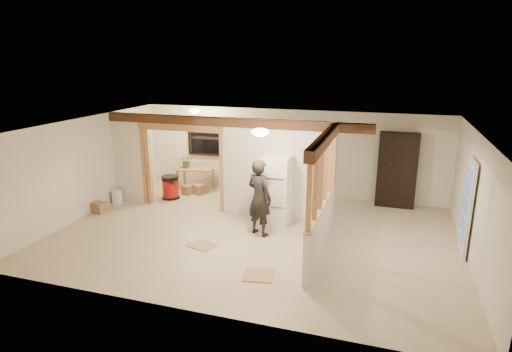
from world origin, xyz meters
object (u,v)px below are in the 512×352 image
(work_table, at_px, (196,179))
(shop_vac, at_px, (170,187))
(bookshelf, at_px, (397,170))
(refrigerator, at_px, (276,190))
(woman, at_px, (259,198))

(work_table, bearing_deg, shop_vac, -119.89)
(work_table, xyz_separation_m, bookshelf, (5.83, 0.27, 0.68))
(refrigerator, relative_size, work_table, 1.56)
(work_table, bearing_deg, refrigerator, -44.25)
(shop_vac, distance_m, bookshelf, 6.32)
(refrigerator, relative_size, bookshelf, 0.83)
(shop_vac, height_order, bookshelf, bookshelf)
(refrigerator, xyz_separation_m, work_table, (-3.07, 1.94, -0.50))
(refrigerator, height_order, woman, woman)
(woman, bearing_deg, work_table, -18.31)
(woman, relative_size, work_table, 1.64)
(bookshelf, bearing_deg, refrigerator, -141.35)
(refrigerator, height_order, shop_vac, refrigerator)
(refrigerator, height_order, bookshelf, bookshelf)
(shop_vac, bearing_deg, work_table, 72.11)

